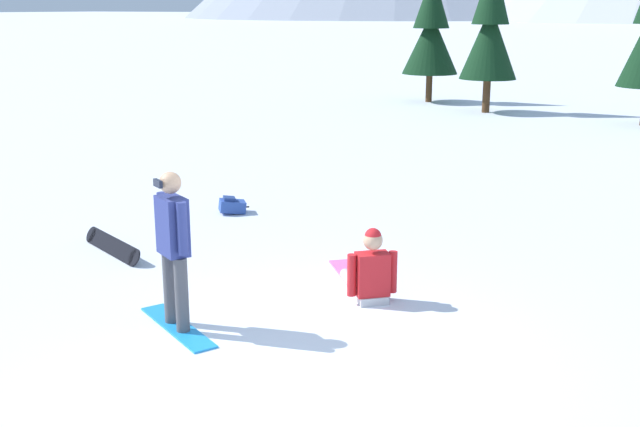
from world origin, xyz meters
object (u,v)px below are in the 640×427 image
Objects in this scene: backpack_blue at (232,205)px; pine_tree_short at (431,31)px; pine_tree_leaning at (490,28)px; snowboarder_midground at (368,273)px; loose_snowboard_near_right at (113,245)px; snowboarder_foreground at (173,247)px.

pine_tree_short is at bearing 100.15° from backpack_blue.
pine_tree_leaning reaches higher than pine_tree_short.
snowboarder_midground reaches higher than backpack_blue.
pine_tree_short reaches higher than loose_snowboard_near_right.
pine_tree_leaning is at bearing 90.13° from loose_snowboard_near_right.
snowboarder_foreground reaches higher than snowboarder_midground.
snowboarder_foreground is at bearing -61.65° from backpack_blue.
snowboarder_midground is 18.40m from pine_tree_leaning.
snowboarder_foreground is 3.24× the size of backpack_blue.
backpack_blue is at bearing 85.73° from loose_snowboard_near_right.
pine_tree_short reaches higher than snowboarder_midground.
snowboarder_midground is 0.32× the size of pine_tree_short.
snowboarder_midground is (1.46, 1.91, -0.63)m from snowboarder_foreground.
snowboarder_midground is at bearing 2.78° from loose_snowboard_near_right.
loose_snowboard_near_right is 18.16m from pine_tree_leaning.
snowboarder_foreground is 5.12m from backpack_blue.
loose_snowboard_near_right is 2.74m from backpack_blue.
pine_tree_leaning reaches higher than backpack_blue.
snowboarder_foreground is 1.18× the size of snowboarder_midground.
loose_snowboard_near_right is 2.95× the size of backpack_blue.
pine_tree_leaning is (-4.10, 17.76, 2.48)m from snowboarder_midground.
pine_tree_leaning reaches higher than loose_snowboard_near_right.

